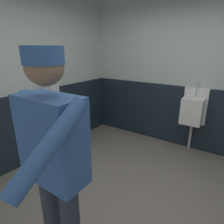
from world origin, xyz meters
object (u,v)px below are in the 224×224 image
(person, at_px, (53,157))
(hand_dryer, at_px, (50,84))
(urinal_solo, at_px, (193,110))
(trash_bin, at_px, (62,139))

(person, xyz_separation_m, hand_dryer, (-1.61, 1.26, 0.15))
(urinal_solo, relative_size, hand_dryer, 4.43)
(person, bearing_deg, hand_dryer, 141.90)
(urinal_solo, height_order, hand_dryer, hand_dryer)
(urinal_solo, xyz_separation_m, trash_bin, (-1.77, -1.42, -0.47))
(hand_dryer, bearing_deg, trash_bin, -8.74)
(person, height_order, hand_dryer, person)
(urinal_solo, xyz_separation_m, hand_dryer, (-1.97, -1.39, 0.46))
(trash_bin, bearing_deg, person, -41.28)
(hand_dryer, bearing_deg, person, -38.10)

